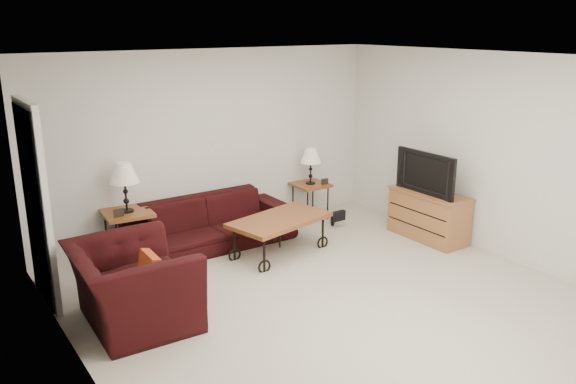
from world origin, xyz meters
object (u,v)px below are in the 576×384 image
Objects in this scene: armchair at (132,285)px; television at (430,172)px; side_table_left at (129,235)px; coffee_table at (280,236)px; lamp_right at (311,166)px; sofa at (211,223)px; side_table_right at (310,201)px; tv_stand at (428,215)px; backpack at (333,211)px; lamp_left at (125,187)px.

television is (4.08, 0.01, 0.54)m from armchair.
side_table_left is 0.48× the size of coffee_table.
television reaches higher than lamp_right.
sofa is 2.10m from armchair.
armchair is (-2.15, -0.68, 0.16)m from coffee_table.
side_table_right is 0.49× the size of tv_stand.
television is at bearing -29.09° from sofa.
side_table_right is 1.47m from coffee_table.
sofa is 1.79× the size of armchair.
sofa reaches higher than side_table_right.
lamp_right is at bearing 116.92° from tv_stand.
tv_stand is 1.35m from backpack.
side_table_left is 1.68m from armchair.
armchair reaches higher than backpack.
coffee_table is at bearing -109.21° from television.
tv_stand is (0.80, -1.58, -0.47)m from lamp_right.
side_table_right is at bearing 5.91° from sofa.
coffee_table is at bearing 160.98° from tv_stand.
sofa is 2.23× the size of television.
coffee_table is 1.28m from backpack.
sofa is 1.21m from lamp_left.
television is (1.93, -0.67, 0.69)m from coffee_table.
tv_stand reaches higher than side_table_right.
sofa is at bearing -174.09° from lamp_right.
coffee_table is 2.26m from armchair.
side_table_left is at bearing 150.70° from coffee_table.
television is (0.78, -1.58, 0.66)m from side_table_right.
armchair is 4.12m from television.
lamp_left is (-1.03, 0.18, 0.60)m from sofa.
side_table_right is 1.78m from tv_stand.
lamp_left is 0.48× the size of coffee_table.
backpack is at bearing -9.48° from side_table_left.
lamp_left reaches higher than side_table_left.
armchair is 4.11m from tv_stand.
backpack is (1.20, 0.44, -0.01)m from coffee_table.
coffee_table is 2.16m from television.
tv_stand is 2.43× the size of backpack.
television is at bearing -24.01° from side_table_left.
sofa reaches higher than backpack.
coffee_table is at bearing -29.30° from lamp_left.
lamp_left reaches higher than tv_stand.
tv_stand is at bearing -63.08° from lamp_right.
television is at bearing -63.65° from lamp_right.
television is at bearing -46.68° from backpack.
coffee_table is at bearing -70.30° from armchair.
side_table_right is 0.53m from lamp_right.
coffee_table is (-1.15, -0.91, -0.56)m from lamp_right.
sofa is 1.05m from side_table_left.
armchair is (-1.56, -1.41, 0.08)m from sofa.
tv_stand is (1.95, -0.67, 0.09)m from coffee_table.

